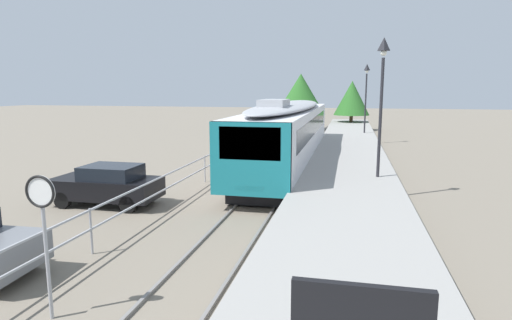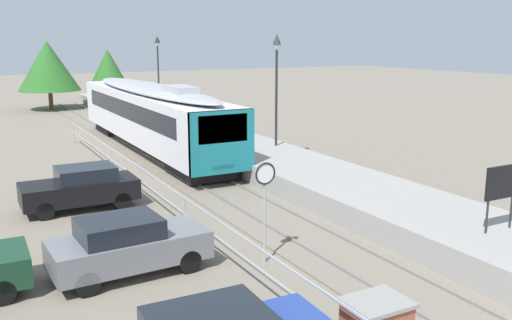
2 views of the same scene
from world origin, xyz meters
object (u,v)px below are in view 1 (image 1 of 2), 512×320
speed_limit_sign (42,211)px  parked_hatchback_black (107,185)px  platform_lamp_far_end (366,85)px  commuter_train (288,130)px  platform_lamp_mid_platform (382,81)px

speed_limit_sign → parked_hatchback_black: speed_limit_sign is taller
platform_lamp_far_end → commuter_train: bearing=-110.7°
platform_lamp_far_end → parked_hatchback_black: (-9.95, -20.63, -3.83)m
parked_hatchback_black → platform_lamp_mid_platform: bearing=17.5°
platform_lamp_far_end → speed_limit_sign: size_ratio=1.91×
commuter_train → platform_lamp_far_end: platform_lamp_far_end is taller
commuter_train → parked_hatchback_black: (-5.54, -8.92, -1.35)m
commuter_train → platform_lamp_far_end: (4.41, 11.70, 2.48)m
platform_lamp_mid_platform → platform_lamp_far_end: size_ratio=1.00×
commuter_train → platform_lamp_far_end: size_ratio=3.46×
platform_lamp_far_end → speed_limit_sign: (-6.58, -28.10, -2.50)m
platform_lamp_mid_platform → platform_lamp_far_end: (0.00, 17.49, 0.00)m
commuter_train → platform_lamp_mid_platform: platform_lamp_mid_platform is taller
commuter_train → speed_limit_sign: (-2.17, -16.40, -0.02)m
commuter_train → speed_limit_sign: commuter_train is taller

